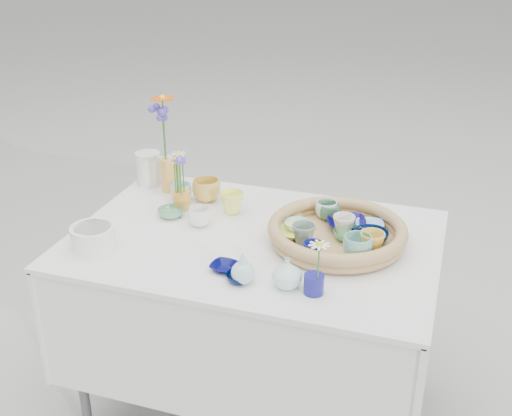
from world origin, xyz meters
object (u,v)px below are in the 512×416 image
(display_table, at_px, (254,407))
(tall_vase_yellow, at_px, (170,175))
(wicker_tray, at_px, (337,233))
(bud_vase_seafoam, at_px, (287,273))

(display_table, height_order, tall_vase_yellow, tall_vase_yellow)
(tall_vase_yellow, bearing_deg, wicker_tray, -17.65)
(display_table, xyz_separation_m, wicker_tray, (0.28, 0.05, 0.80))
(display_table, bearing_deg, wicker_tray, 10.12)
(wicker_tray, distance_m, bud_vase_seafoam, 0.33)
(bud_vase_seafoam, xyz_separation_m, tall_vase_yellow, (-0.64, 0.55, 0.02))
(display_table, xyz_separation_m, bud_vase_seafoam, (0.19, -0.27, 0.81))
(bud_vase_seafoam, bearing_deg, display_table, 125.75)
(bud_vase_seafoam, distance_m, tall_vase_yellow, 0.84)
(tall_vase_yellow, bearing_deg, bud_vase_seafoam, -40.61)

